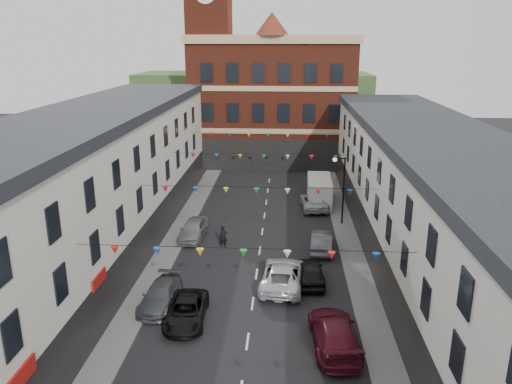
% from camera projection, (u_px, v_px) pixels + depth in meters
% --- Properties ---
extents(ground, '(160.00, 160.00, 0.00)m').
position_uv_depth(ground, '(253.00, 304.00, 30.24)').
color(ground, black).
rests_on(ground, ground).
extents(pavement_left, '(1.80, 64.00, 0.15)m').
position_uv_depth(pavement_left, '(149.00, 284.00, 32.54)').
color(pavement_left, '#605E5B').
rests_on(pavement_left, ground).
extents(pavement_right, '(1.80, 64.00, 0.15)m').
position_uv_depth(pavement_right, '(363.00, 290.00, 31.73)').
color(pavement_right, '#605E5B').
rests_on(pavement_right, ground).
extents(terrace_left, '(8.40, 56.00, 10.70)m').
position_uv_depth(terrace_left, '(61.00, 211.00, 30.35)').
color(terrace_left, silver).
rests_on(terrace_left, ground).
extents(terrace_right, '(8.40, 56.00, 9.70)m').
position_uv_depth(terrace_right, '(455.00, 227.00, 29.11)').
color(terrace_right, beige).
rests_on(terrace_right, ground).
extents(civic_building, '(20.60, 13.30, 18.50)m').
position_uv_depth(civic_building, '(272.00, 99.00, 64.15)').
color(civic_building, maroon).
rests_on(civic_building, ground).
extents(clock_tower, '(5.60, 5.60, 30.00)m').
position_uv_depth(clock_tower, '(210.00, 44.00, 59.81)').
color(clock_tower, maroon).
rests_on(clock_tower, ground).
extents(distant_hill, '(40.00, 14.00, 10.00)m').
position_uv_depth(distant_hill, '(254.00, 102.00, 88.28)').
color(distant_hill, '#2D5327').
rests_on(distant_hill, ground).
extents(street_lamp, '(1.10, 0.36, 6.00)m').
position_uv_depth(street_lamp, '(341.00, 182.00, 42.11)').
color(street_lamp, black).
rests_on(street_lamp, ground).
extents(car_left_c, '(2.32, 4.73, 1.29)m').
position_uv_depth(car_left_c, '(186.00, 311.00, 28.14)').
color(car_left_c, black).
rests_on(car_left_c, ground).
extents(car_left_d, '(2.18, 4.72, 1.34)m').
position_uv_depth(car_left_d, '(160.00, 295.00, 29.85)').
color(car_left_d, '#44484C').
rests_on(car_left_d, ground).
extents(car_left_e, '(2.09, 4.68, 1.56)m').
position_uv_depth(car_left_e, '(194.00, 229.00, 40.04)').
color(car_left_e, gray).
rests_on(car_left_e, ground).
extents(car_right_c, '(2.66, 5.73, 1.62)m').
position_uv_depth(car_right_c, '(334.00, 333.00, 25.72)').
color(car_right_c, '#54101F').
rests_on(car_right_c, ground).
extents(car_right_d, '(2.00, 4.42, 1.47)m').
position_uv_depth(car_right_d, '(310.00, 272.00, 32.75)').
color(car_right_d, black).
rests_on(car_right_d, ground).
extents(car_right_e, '(1.91, 4.55, 1.46)m').
position_uv_depth(car_right_e, '(322.00, 241.00, 37.77)').
color(car_right_e, '#4E5155').
rests_on(car_right_e, ground).
extents(car_right_f, '(2.74, 5.25, 1.41)m').
position_uv_depth(car_right_f, '(314.00, 202.00, 47.22)').
color(car_right_f, '#B8BBBD').
rests_on(car_right_f, ground).
extents(moving_car, '(3.08, 5.86, 1.57)m').
position_uv_depth(moving_car, '(283.00, 275.00, 32.22)').
color(moving_car, silver).
rests_on(moving_car, ground).
extents(white_van, '(2.33, 5.81, 2.55)m').
position_uv_depth(white_van, '(319.00, 191.00, 48.57)').
color(white_van, silver).
rests_on(white_van, ground).
extents(pedestrian, '(0.74, 0.60, 1.78)m').
position_uv_depth(pedestrian, '(223.00, 237.00, 38.16)').
color(pedestrian, black).
rests_on(pedestrian, ground).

